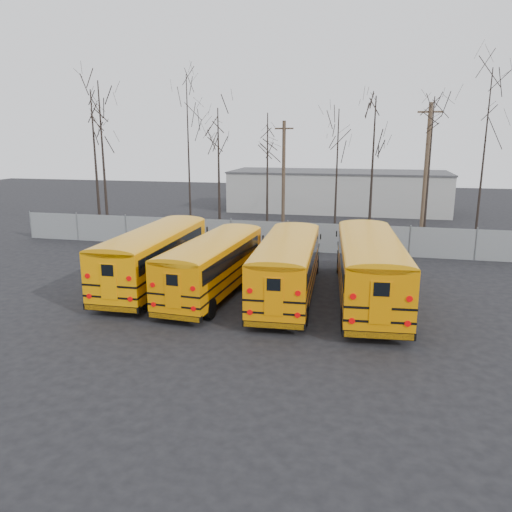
% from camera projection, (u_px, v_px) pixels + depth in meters
% --- Properties ---
extents(ground, '(120.00, 120.00, 0.00)m').
position_uv_depth(ground, '(245.00, 308.00, 22.84)').
color(ground, black).
rests_on(ground, ground).
extents(fence, '(40.00, 0.04, 2.00)m').
position_uv_depth(fence, '(288.00, 236.00, 33.97)').
color(fence, gray).
rests_on(fence, ground).
extents(distant_building, '(22.00, 8.00, 4.00)m').
position_uv_depth(distant_building, '(338.00, 191.00, 52.25)').
color(distant_building, '#A3A29E').
rests_on(distant_building, ground).
extents(bus_a, '(2.69, 11.20, 3.12)m').
position_uv_depth(bus_a, '(155.00, 252.00, 25.78)').
color(bus_a, black).
rests_on(bus_a, ground).
extents(bus_b, '(3.08, 10.56, 2.92)m').
position_uv_depth(bus_b, '(214.00, 261.00, 24.47)').
color(bus_b, black).
rests_on(bus_b, ground).
extents(bus_c, '(3.08, 11.04, 3.06)m').
position_uv_depth(bus_c, '(288.00, 262.00, 23.86)').
color(bus_c, black).
rests_on(bus_c, ground).
extents(bus_d, '(3.69, 11.87, 3.27)m').
position_uv_depth(bus_d, '(369.00, 263.00, 23.13)').
color(bus_d, black).
rests_on(bus_d, ground).
extents(utility_pole_left, '(1.53, 0.58, 8.81)m').
position_uv_depth(utility_pole_left, '(283.00, 177.00, 39.22)').
color(utility_pole_left, '#453527').
rests_on(utility_pole_left, ground).
extents(utility_pole_right, '(1.78, 0.31, 10.00)m').
position_uv_depth(utility_pole_right, '(426.00, 172.00, 36.33)').
color(utility_pole_right, brown).
rests_on(utility_pole_right, ground).
extents(tree_0, '(0.26, 0.26, 11.41)m').
position_uv_depth(tree_0, '(95.00, 160.00, 42.29)').
color(tree_0, black).
rests_on(tree_0, ground).
extents(tree_1, '(0.26, 0.26, 11.63)m').
position_uv_depth(tree_1, '(103.00, 161.00, 37.77)').
color(tree_1, black).
rests_on(tree_1, ground).
extents(tree_2, '(0.26, 0.26, 12.28)m').
position_uv_depth(tree_2, '(189.00, 156.00, 39.76)').
color(tree_2, black).
rests_on(tree_2, ground).
extents(tree_3, '(0.26, 0.26, 9.73)m').
position_uv_depth(tree_3, '(219.00, 173.00, 38.67)').
color(tree_3, black).
rests_on(tree_3, ground).
extents(tree_4, '(0.26, 0.26, 9.28)m').
position_uv_depth(tree_4, '(267.00, 179.00, 36.39)').
color(tree_4, black).
rests_on(tree_4, ground).
extents(tree_5, '(0.26, 0.26, 9.50)m').
position_uv_depth(tree_5, '(336.00, 178.00, 35.46)').
color(tree_5, black).
rests_on(tree_5, ground).
extents(tree_6, '(0.26, 0.26, 10.37)m').
position_uv_depth(tree_6, '(372.00, 172.00, 35.48)').
color(tree_6, black).
rests_on(tree_6, ground).
extents(tree_7, '(0.26, 0.26, 10.28)m').
position_uv_depth(tree_7, '(429.00, 173.00, 34.86)').
color(tree_7, black).
rests_on(tree_7, ground).
extents(tree_8, '(0.26, 0.26, 12.16)m').
position_uv_depth(tree_8, '(483.00, 159.00, 34.91)').
color(tree_8, black).
rests_on(tree_8, ground).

